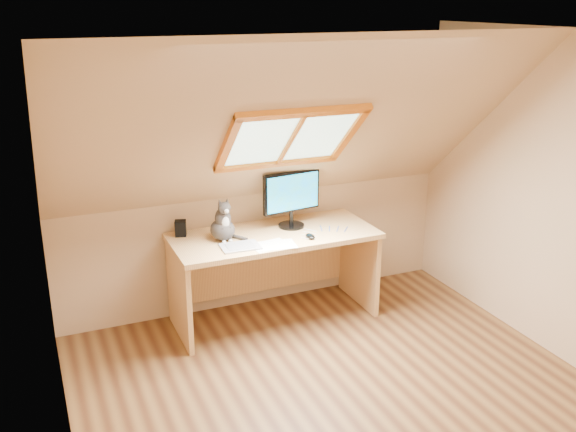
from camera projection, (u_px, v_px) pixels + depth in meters
ground at (352, 407)px, 4.28m from camera, size 3.50×3.50×0.00m
room_shell at (367, 207)px, 3.74m from camera, size 3.52×3.52×2.41m
desk at (271, 257)px, 5.37m from camera, size 1.68×0.73×0.77m
monitor at (292, 196)px, 5.30m from camera, size 0.52×0.22×0.48m
cat at (223, 225)px, 5.06m from camera, size 0.21×0.25×0.35m
desk_speaker at (181, 228)px, 5.17m from camera, size 0.11×0.11×0.13m
graphics_tablet at (240, 247)px, 4.94m from camera, size 0.31×0.23×0.01m
mouse at (310, 236)px, 5.12m from camera, size 0.07×0.11×0.03m
papers at (266, 247)px, 4.94m from camera, size 0.33×0.27×0.00m
cables at (324, 231)px, 5.28m from camera, size 0.51×0.26×0.01m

